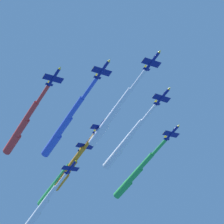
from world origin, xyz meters
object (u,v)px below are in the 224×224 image
object	(u,v)px
jet_port_inner	(124,144)
jet_starboard_inner	(63,127)
jet_lead	(111,117)
jet_port_mid	(134,176)
jet_trail_port	(42,207)
jet_port_outer	(70,168)
jet_starboard_mid	(21,128)
jet_starboard_outer	(55,185)

from	to	relation	value
jet_port_inner	jet_starboard_inner	xyz separation A→B (m)	(-27.63, 7.83, -3.75)
jet_starboard_inner	jet_lead	bearing A→B (deg)	-55.06
jet_port_mid	jet_trail_port	xyz separation A→B (m)	(-21.29, 43.48, -2.84)
jet_port_outer	jet_trail_port	distance (m)	28.41
jet_starboard_mid	jet_lead	bearing A→B (deg)	-49.44
jet_lead	jet_starboard_outer	xyz separation A→B (m)	(7.77, 49.24, 2.34)
jet_starboard_mid	jet_trail_port	size ratio (longest dim) A/B	0.96
jet_starboard_mid	jet_trail_port	world-z (taller)	jet_starboard_mid
jet_starboard_mid	jet_port_inner	bearing A→B (deg)	-25.94
jet_lead	jet_trail_port	xyz separation A→B (m)	(10.57, 63.24, -0.38)
jet_lead	jet_starboard_outer	bearing A→B (deg)	81.03
jet_port_inner	jet_starboard_mid	distance (m)	45.12
jet_starboard_inner	jet_starboard_outer	bearing A→B (deg)	58.59
jet_lead	jet_starboard_inner	xyz separation A→B (m)	(-11.90, 17.03, -0.63)
jet_port_inner	jet_port_mid	distance (m)	19.29
jet_lead	jet_port_inner	xyz separation A→B (m)	(15.73, 9.20, 3.12)
jet_lead	jet_port_mid	distance (m)	37.57
jet_port_inner	jet_port_outer	size ratio (longest dim) A/B	1.05
jet_lead	jet_port_inner	world-z (taller)	jet_port_inner
jet_lead	jet_starboard_mid	size ratio (longest dim) A/B	1.04
jet_lead	jet_starboard_inner	size ratio (longest dim) A/B	0.94
jet_lead	jet_port_inner	bearing A→B (deg)	30.32
jet_port_mid	jet_starboard_outer	distance (m)	38.06
jet_port_mid	jet_starboard_inner	bearing A→B (deg)	-176.42
jet_starboard_outer	jet_starboard_mid	bearing A→B (deg)	-147.93
jet_port_mid	jet_trail_port	bearing A→B (deg)	116.09
jet_port_mid	jet_trail_port	distance (m)	48.50
jet_port_mid	jet_starboard_outer	xyz separation A→B (m)	(-24.08, 29.48, -0.11)
jet_starboard_outer	jet_trail_port	distance (m)	14.54
jet_trail_port	jet_port_mid	bearing A→B (deg)	-63.91
jet_port_inner	jet_trail_port	world-z (taller)	jet_port_inner
jet_lead	jet_starboard_inner	distance (m)	20.78
jet_starboard_inner	jet_port_mid	bearing A→B (deg)	3.58
jet_port_mid	jet_starboard_mid	xyz separation A→B (m)	(-56.58, 9.12, -2.84)
jet_starboard_mid	jet_trail_port	xyz separation A→B (m)	(35.29, 34.36, 0.00)
jet_lead	jet_starboard_inner	bearing A→B (deg)	124.94
jet_starboard_outer	jet_trail_port	bearing A→B (deg)	78.72
jet_port_inner	jet_starboard_mid	world-z (taller)	jet_port_inner
jet_port_inner	jet_starboard_outer	world-z (taller)	jet_port_inner
jet_port_mid	jet_starboard_mid	distance (m)	57.38
jet_port_outer	jet_starboard_outer	distance (m)	14.08
jet_port_outer	jet_starboard_outer	xyz separation A→B (m)	(1.88, 13.94, 0.67)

